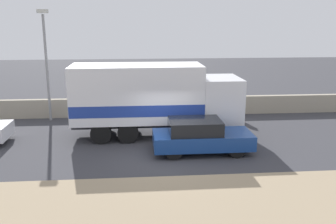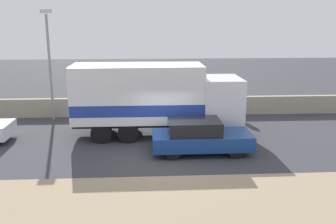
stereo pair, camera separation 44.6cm
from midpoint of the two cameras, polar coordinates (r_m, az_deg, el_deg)
The scene contains 6 objects.
ground_plane at distance 15.60m, azimuth -0.79°, elevation -6.76°, with size 80.00×80.00×0.00m, color #38383D.
stone_wall_backdrop at distance 22.03m, azimuth -2.11°, elevation 0.86°, with size 60.00×0.35×1.08m.
street_lamp at distance 21.56m, azimuth -18.67°, elevation 7.98°, with size 0.56×0.28×6.04m.
box_truck at distance 17.86m, azimuth -3.03°, elevation 2.17°, with size 7.98×2.49×3.46m.
car_hatchback at distance 15.86m, azimuth 4.13°, elevation -3.68°, with size 4.17×1.76×1.44m.
pedestrian at distance 21.64m, azimuth 9.48°, elevation 1.53°, with size 0.39×0.39×1.81m.
Camera 1 is at (-1.28, -14.54, 5.50)m, focal length 40.00 mm.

